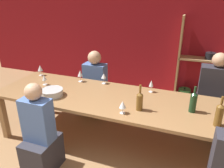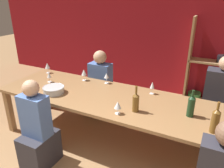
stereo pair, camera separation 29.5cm
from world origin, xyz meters
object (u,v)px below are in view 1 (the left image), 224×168
(wine_glass_red_a, at_px, (40,68))
(wine_bottle_amber, at_px, (219,114))
(wine_bottle_dark, at_px, (193,102))
(wine_glass_empty_a, at_px, (33,91))
(wine_glass_empty_c, at_px, (123,105))
(dining_table, at_px, (109,101))
(person_far_a, at_px, (211,104))
(wine_bottle_green, at_px, (140,101))
(wine_glass_empty_b, at_px, (104,76))
(mixing_bowl, at_px, (52,92))
(wine_glass_white_a, at_px, (151,84))
(person_far_b, at_px, (95,90))
(person_near_b, at_px, (41,140))
(shelf_unit, at_px, (207,76))
(wine_glass_white_b, at_px, (44,78))
(wine_glass_white_c, at_px, (80,74))

(wine_glass_red_a, bearing_deg, wine_bottle_amber, -12.63)
(wine_bottle_dark, height_order, wine_bottle_amber, wine_bottle_amber)
(wine_glass_empty_a, bearing_deg, wine_glass_empty_c, 2.98)
(wine_bottle_amber, bearing_deg, wine_glass_red_a, 167.37)
(dining_table, bearing_deg, person_far_a, 33.66)
(wine_bottle_green, bearing_deg, dining_table, 156.80)
(wine_glass_empty_c, bearing_deg, wine_glass_red_a, 157.12)
(dining_table, height_order, wine_glass_empty_c, wine_glass_empty_c)
(person_far_a, bearing_deg, wine_bottle_dark, 72.26)
(wine_bottle_amber, relative_size, wine_glass_empty_b, 2.05)
(mixing_bowl, height_order, wine_glass_empty_b, wine_glass_empty_b)
(dining_table, relative_size, person_far_a, 2.54)
(wine_bottle_dark, xyz_separation_m, wine_glass_empty_c, (-0.75, -0.32, -0.02))
(wine_glass_empty_a, xyz_separation_m, wine_glass_white_a, (1.39, 0.76, 0.01))
(wine_bottle_dark, distance_m, wine_glass_empty_b, 1.37)
(wine_bottle_green, bearing_deg, person_far_b, 136.60)
(wine_bottle_green, distance_m, person_far_b, 1.49)
(dining_table, relative_size, wine_glass_empty_a, 19.04)
(wine_glass_empty_c, xyz_separation_m, person_far_a, (1.04, 1.23, -0.40))
(person_near_b, bearing_deg, mixing_bowl, 107.02)
(shelf_unit, relative_size, wine_glass_white_b, 10.76)
(wine_glass_red_a, height_order, wine_glass_white_a, wine_glass_red_a)
(wine_bottle_green, distance_m, wine_glass_empty_b, 0.94)
(person_far_b, bearing_deg, wine_glass_empty_b, 131.20)
(wine_bottle_green, relative_size, wine_glass_red_a, 1.78)
(wine_glass_red_a, bearing_deg, wine_glass_empty_a, -58.21)
(wine_glass_empty_b, bearing_deg, wine_glass_empty_a, -128.60)
(wine_glass_white_c, relative_size, person_near_b, 0.16)
(wine_bottle_green, xyz_separation_m, wine_glass_white_c, (-1.09, 0.56, 0.01))
(shelf_unit, bearing_deg, wine_glass_empty_c, -113.09)
(wine_glass_white_c, bearing_deg, wine_glass_red_a, 179.36)
(wine_glass_white_c, bearing_deg, shelf_unit, 40.38)
(wine_glass_red_a, relative_size, person_far_b, 0.16)
(shelf_unit, bearing_deg, wine_glass_white_b, -140.66)
(wine_bottle_dark, distance_m, person_near_b, 1.84)
(person_far_b, bearing_deg, wine_glass_empty_c, 127.82)
(wine_glass_red_a, height_order, wine_glass_white_c, wine_glass_white_c)
(mixing_bowl, relative_size, person_far_a, 0.24)
(wine_bottle_dark, distance_m, wine_bottle_amber, 0.34)
(mixing_bowl, relative_size, wine_glass_empty_b, 1.83)
(wine_glass_white_b, bearing_deg, person_far_b, 55.51)
(wine_bottle_green, relative_size, person_far_a, 0.26)
(wine_glass_empty_c, height_order, wine_glass_white_c, wine_glass_white_c)
(person_far_a, bearing_deg, person_near_b, 40.76)
(mixing_bowl, relative_size, wine_glass_white_b, 1.95)
(wine_bottle_dark, height_order, wine_glass_white_a, wine_bottle_dark)
(wine_glass_empty_a, height_order, person_far_a, person_far_a)
(wine_glass_white_a, height_order, person_far_b, person_far_b)
(wine_bottle_amber, relative_size, wine_glass_white_a, 1.90)
(mixing_bowl, distance_m, wine_bottle_dark, 1.80)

